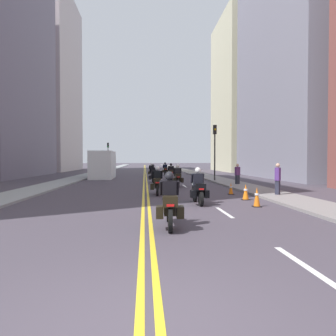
# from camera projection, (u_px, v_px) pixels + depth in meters

# --- Properties ---
(ground_plane) EXTENTS (264.00, 264.00, 0.00)m
(ground_plane) POSITION_uv_depth(u_px,v_px,m) (145.00, 172.00, 51.66)
(ground_plane) COLOR #443D48
(sidewalk_left) EXTENTS (2.28, 144.00, 0.12)m
(sidewalk_left) POSITION_uv_depth(u_px,v_px,m) (101.00, 172.00, 51.17)
(sidewalk_left) COLOR gray
(sidewalk_left) RESTS_ON ground
(sidewalk_right) EXTENTS (2.28, 144.00, 0.12)m
(sidewalk_right) POSITION_uv_depth(u_px,v_px,m) (188.00, 171.00, 52.15)
(sidewalk_right) COLOR gray
(sidewalk_right) RESTS_ON ground
(centreline_yellow_inner) EXTENTS (0.12, 132.00, 0.01)m
(centreline_yellow_inner) POSITION_uv_depth(u_px,v_px,m) (144.00, 172.00, 51.65)
(centreline_yellow_inner) COLOR yellow
(centreline_yellow_inner) RESTS_ON ground
(centreline_yellow_outer) EXTENTS (0.12, 132.00, 0.01)m
(centreline_yellow_outer) POSITION_uv_depth(u_px,v_px,m) (146.00, 172.00, 51.67)
(centreline_yellow_outer) COLOR yellow
(centreline_yellow_outer) RESTS_ON ground
(lane_dashes_white) EXTENTS (0.14, 56.40, 0.01)m
(lane_dashes_white) POSITION_uv_depth(u_px,v_px,m) (174.00, 179.00, 32.92)
(lane_dashes_white) COLOR silver
(lane_dashes_white) RESTS_ON ground
(building_left_1) EXTENTS (6.96, 18.07, 26.89)m
(building_left_1) POSITION_uv_depth(u_px,v_px,m) (3.00, 58.00, 36.74)
(building_left_1) COLOR slate
(building_left_1) RESTS_ON ground
(building_right_1) EXTENTS (6.19, 19.37, 28.45)m
(building_right_1) POSITION_uv_depth(u_px,v_px,m) (291.00, 45.00, 34.88)
(building_right_1) COLOR gray
(building_right_1) RESTS_ON ground
(building_left_2) EXTENTS (6.42, 17.42, 30.30)m
(building_left_2) POSITION_uv_depth(u_px,v_px,m) (54.00, 84.00, 56.66)
(building_left_2) COLOR #BEAFB2
(building_left_2) RESTS_ON ground
(building_right_2) EXTENTS (8.43, 14.93, 25.63)m
(building_right_2) POSITION_uv_depth(u_px,v_px,m) (244.00, 95.00, 54.83)
(building_right_2) COLOR beige
(building_right_2) RESTS_ON ground
(motorcycle_0) EXTENTS (0.78, 2.20, 1.60)m
(motorcycle_0) POSITION_uv_depth(u_px,v_px,m) (169.00, 205.00, 9.28)
(motorcycle_0) COLOR black
(motorcycle_0) RESTS_ON ground
(motorcycle_1) EXTENTS (0.77, 2.10, 1.61)m
(motorcycle_1) POSITION_uv_depth(u_px,v_px,m) (198.00, 189.00, 14.11)
(motorcycle_1) COLOR black
(motorcycle_1) RESTS_ON ground
(motorcycle_2) EXTENTS (0.77, 2.12, 1.60)m
(motorcycle_2) POSITION_uv_depth(u_px,v_px,m) (157.00, 183.00, 17.95)
(motorcycle_2) COLOR black
(motorcycle_2) RESTS_ON ground
(motorcycle_3) EXTENTS (0.77, 2.28, 1.61)m
(motorcycle_3) POSITION_uv_depth(u_px,v_px,m) (178.00, 178.00, 23.16)
(motorcycle_3) COLOR black
(motorcycle_3) RESTS_ON ground
(motorcycle_4) EXTENTS (0.77, 2.22, 1.56)m
(motorcycle_4) POSITION_uv_depth(u_px,v_px,m) (153.00, 175.00, 26.94)
(motorcycle_4) COLOR black
(motorcycle_4) RESTS_ON ground
(motorcycle_5) EXTENTS (0.77, 2.11, 1.60)m
(motorcycle_5) POSITION_uv_depth(u_px,v_px,m) (171.00, 173.00, 31.19)
(motorcycle_5) COLOR black
(motorcycle_5) RESTS_ON ground
(motorcycle_6) EXTENTS (0.76, 2.07, 1.56)m
(motorcycle_6) POSITION_uv_depth(u_px,v_px,m) (151.00, 171.00, 35.91)
(motorcycle_6) COLOR black
(motorcycle_6) RESTS_ON ground
(motorcycle_7) EXTENTS (0.77, 2.15, 1.60)m
(motorcycle_7) POSITION_uv_depth(u_px,v_px,m) (165.00, 170.00, 40.62)
(motorcycle_7) COLOR black
(motorcycle_7) RESTS_ON ground
(traffic_cone_0) EXTENTS (0.33, 0.33, 0.83)m
(traffic_cone_0) POSITION_uv_depth(u_px,v_px,m) (257.00, 197.00, 13.37)
(traffic_cone_0) COLOR black
(traffic_cone_0) RESTS_ON ground
(traffic_cone_1) EXTENTS (0.31, 0.31, 0.66)m
(traffic_cone_1) POSITION_uv_depth(u_px,v_px,m) (231.00, 189.00, 18.17)
(traffic_cone_1) COLOR black
(traffic_cone_1) RESTS_ON ground
(traffic_cone_2) EXTENTS (0.36, 0.36, 0.78)m
(traffic_cone_2) POSITION_uv_depth(u_px,v_px,m) (246.00, 192.00, 15.70)
(traffic_cone_2) COLOR black
(traffic_cone_2) RESTS_ON ground
(traffic_light_near) EXTENTS (0.28, 0.38, 4.99)m
(traffic_light_near) POSITION_uv_depth(u_px,v_px,m) (215.00, 143.00, 28.75)
(traffic_light_near) COLOR black
(traffic_light_near) RESTS_ON ground
(traffic_light_far) EXTENTS (0.28, 0.38, 4.75)m
(traffic_light_far) POSITION_uv_depth(u_px,v_px,m) (108.00, 152.00, 54.24)
(traffic_light_far) COLOR black
(traffic_light_far) RESTS_ON ground
(pedestrian_0) EXTENTS (0.40, 0.42, 1.76)m
(pedestrian_0) POSITION_uv_depth(u_px,v_px,m) (278.00, 179.00, 17.00)
(pedestrian_0) COLOR #262737
(pedestrian_0) RESTS_ON ground
(pedestrian_2) EXTENTS (0.42, 0.35, 1.63)m
(pedestrian_2) POSITION_uv_depth(u_px,v_px,m) (237.00, 174.00, 24.39)
(pedestrian_2) COLOR #282D38
(pedestrian_2) RESTS_ON ground
(parked_truck) EXTENTS (2.20, 6.50, 2.80)m
(parked_truck) POSITION_uv_depth(u_px,v_px,m) (103.00, 166.00, 33.92)
(parked_truck) COLOR silver
(parked_truck) RESTS_ON ground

